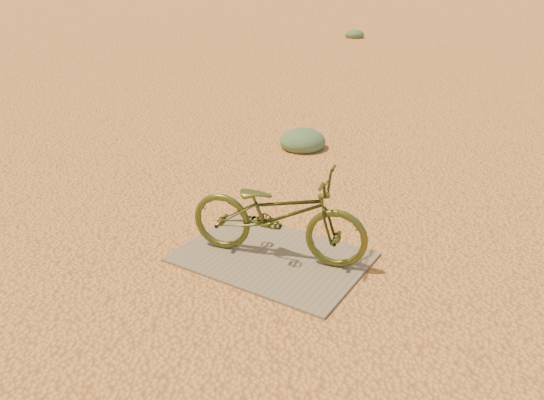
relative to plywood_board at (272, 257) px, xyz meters
The scene contains 5 objects.
ground 0.59m from the plywood_board, 140.32° to the right, with size 120.00×120.00×0.00m, color #E69849.
plywood_board is the anchor object (origin of this frame).
bicycle 0.40m from the plywood_board, 29.31° to the left, with size 0.52×1.49×0.78m, color #454C1A.
kale_a 2.93m from the plywood_board, 113.90° to the left, with size 0.61×0.61×0.34m, color #55754D.
kale_c 14.57m from the plywood_board, 111.12° to the left, with size 0.63×0.63×0.35m, color #55754D.
Camera 1 is at (2.50, -2.91, 2.27)m, focal length 35.00 mm.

